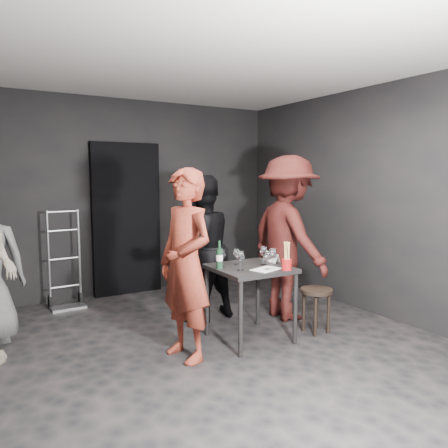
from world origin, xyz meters
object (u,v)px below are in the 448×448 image
man_maroon (288,217)px  breadstick_cup (287,256)px  woman_black (201,241)px  server_red (186,250)px  hand_truck (66,290)px  tasting_table (250,276)px  wine_bottle (219,258)px  stool (316,298)px

man_maroon → breadstick_cup: man_maroon is taller
woman_black → server_red: bearing=44.7°
woman_black → breadstick_cup: size_ratio=6.20×
hand_truck → tasting_table: (1.38, -2.09, 0.43)m
server_red → wine_bottle: 0.48m
hand_truck → woman_black: size_ratio=0.67×
server_red → breadstick_cup: size_ratio=6.71×
hand_truck → tasting_table: size_ratio=1.64×
woman_black → man_maroon: size_ratio=0.78×
breadstick_cup → stool: bearing=13.4°
hand_truck → stool: (2.09, -2.28, 0.15)m
hand_truck → man_maroon: size_ratio=0.52×
man_maroon → breadstick_cup: 0.92m
server_red → man_maroon: size_ratio=0.84×
tasting_table → woman_black: 0.87m
tasting_table → wine_bottle: size_ratio=2.73×
server_red → hand_truck: bearing=-175.1°
hand_truck → man_maroon: man_maroon is taller
woman_black → breadstick_cup: 1.17m
tasting_table → server_red: size_ratio=0.38×
tasting_table → stool: (0.71, -0.19, -0.28)m
stool → server_red: bearing=175.4°
server_red → woman_black: 1.09m
server_red → man_maroon: bearing=94.8°
tasting_table → stool: tasting_table is taller
woman_black → stool: bearing=119.3°
woman_black → wine_bottle: bearing=65.5°
breadstick_cup → hand_truck: bearing=123.6°
server_red → woman_black: size_ratio=1.08×
man_maroon → wine_bottle: bearing=106.3°
server_red → man_maroon: (1.51, 0.44, 0.19)m
hand_truck → woman_black: (1.26, -1.27, 0.69)m
hand_truck → man_maroon: (2.15, -1.72, 0.96)m
hand_truck → server_red: bearing=-76.0°
server_red → woman_black: server_red is taller
wine_bottle → stool: bearing=-14.8°
server_red → man_maroon: 1.59m
stool → breadstick_cup: (-0.50, -0.12, 0.51)m
hand_truck → wine_bottle: 2.36m
stool → wine_bottle: bearing=165.2°
man_maroon → breadstick_cup: bearing=141.9°
stool → hand_truck: bearing=132.5°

